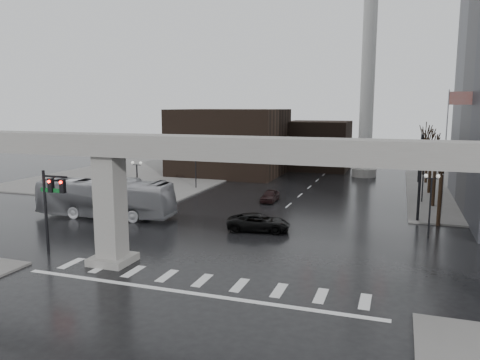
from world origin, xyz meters
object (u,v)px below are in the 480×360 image
(signal_mast_arm, at_px, (377,157))
(pickup_truck, at_px, (258,222))
(far_car, at_px, (270,196))
(city_bus, at_px, (105,198))

(signal_mast_arm, bearing_deg, pickup_truck, -139.42)
(pickup_truck, bearing_deg, signal_mast_arm, -59.39)
(signal_mast_arm, distance_m, far_car, 13.29)
(signal_mast_arm, distance_m, pickup_truck, 12.96)
(city_bus, height_order, far_car, city_bus)
(city_bus, relative_size, far_car, 3.49)
(signal_mast_arm, distance_m, city_bus, 25.75)
(signal_mast_arm, relative_size, city_bus, 0.91)
(far_car, bearing_deg, pickup_truck, -79.45)
(pickup_truck, relative_size, far_car, 1.39)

